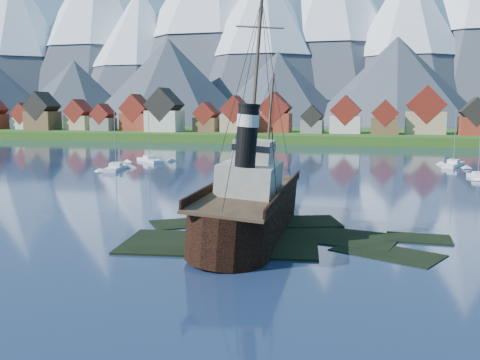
% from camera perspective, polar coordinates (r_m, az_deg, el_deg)
% --- Properties ---
extents(ground, '(1400.00, 1400.00, 0.00)m').
position_cam_1_polar(ground, '(51.07, 1.75, -6.58)').
color(ground, '#1A294A').
rests_on(ground, ground).
extents(shoal, '(31.71, 21.24, 1.14)m').
position_cam_1_polar(shoal, '(52.84, 4.17, -6.49)').
color(shoal, black).
rests_on(shoal, ground).
extents(shore_bank, '(600.00, 80.00, 3.20)m').
position_cam_1_polar(shore_bank, '(218.84, 11.96, 4.32)').
color(shore_bank, '#214915').
rests_on(shore_bank, ground).
extents(seawall, '(600.00, 2.50, 2.00)m').
position_cam_1_polar(seawall, '(180.97, 11.32, 3.64)').
color(seawall, '#3F3D38').
rests_on(seawall, ground).
extents(town, '(250.96, 16.69, 17.30)m').
position_cam_1_polar(town, '(205.24, 2.43, 6.77)').
color(town, maroon).
rests_on(town, ground).
extents(mountains, '(965.00, 340.00, 205.00)m').
position_cam_1_polar(mountains, '(535.10, 13.98, 15.82)').
color(mountains, '#2D333D').
rests_on(mountains, ground).
extents(tugboat_wreck, '(6.91, 29.78, 23.60)m').
position_cam_1_polar(tugboat_wreck, '(54.89, 1.34, -2.39)').
color(tugboat_wreck, black).
rests_on(tugboat_wreck, ground).
extents(sailboat_a, '(4.77, 10.48, 12.42)m').
position_cam_1_polar(sailboat_a, '(111.17, -13.09, 1.19)').
color(sailboat_a, white).
rests_on(sailboat_a, ground).
extents(sailboat_c, '(8.77, 8.19, 12.39)m').
position_cam_1_polar(sailboat_c, '(125.92, -9.61, 2.04)').
color(sailboat_c, white).
rests_on(sailboat_c, ground).
extents(sailboat_d, '(5.66, 9.79, 13.06)m').
position_cam_1_polar(sailboat_d, '(123.04, 21.80, 1.47)').
color(sailboat_d, white).
rests_on(sailboat_d, ground).
extents(sailboat_f, '(2.96, 7.33, 10.13)m').
position_cam_1_polar(sailboat_f, '(104.23, 24.05, 0.27)').
color(sailboat_f, white).
rests_on(sailboat_f, ground).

